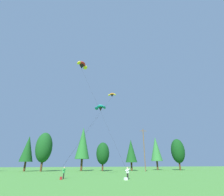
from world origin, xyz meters
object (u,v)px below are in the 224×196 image
Objects in this scene: kite_flyer_near at (64,172)px; kite_flyer_mid at (127,172)px; backpack at (61,178)px; utility_pole at (144,148)px; parafoil_kite_high_orange at (112,95)px; parafoil_kite_far_teal at (100,108)px; picnic_cooler at (126,179)px; parafoil_kite_mid_red_yellow at (82,65)px.

kite_flyer_near and kite_flyer_mid have the same top height.
utility_pole is at bearing -125.23° from backpack.
parafoil_kite_high_orange reaches higher than parafoil_kite_far_teal.
parafoil_kite_high_orange reaches higher than backpack.
picnic_cooler is at bearing -96.94° from parafoil_kite_high_orange.
parafoil_kite_high_orange is (1.78, 18.82, 19.98)m from kite_flyer_mid.
kite_flyer_mid is 0.07× the size of parafoil_kite_mid_red_yellow.
backpack reaches higher than picnic_cooler.
kite_flyer_near is at bearing -136.56° from utility_pole.
parafoil_kite_far_teal is 25.51× the size of picnic_cooler.
parafoil_kite_high_orange is 0.87× the size of parafoil_kite_mid_red_yellow.
utility_pole reaches higher than backpack.
parafoil_kite_far_teal reaches higher than utility_pole.
kite_flyer_mid is 27.51m from parafoil_kite_high_orange.
parafoil_kite_mid_red_yellow is 24.73m from backpack.
kite_flyer_near is 16.53m from parafoil_kite_far_teal.
picnic_cooler is at bearing -118.40° from utility_pole.
kite_flyer_mid is at bearing -75.03° from parafoil_kite_far_teal.
parafoil_kite_mid_red_yellow is at bearing 131.14° from kite_flyer_mid.
parafoil_kite_high_orange reaches higher than utility_pole.
parafoil_kite_mid_red_yellow reaches higher than utility_pole.
parafoil_kite_mid_red_yellow reaches higher than backpack.
backpack is (-11.40, -17.37, -20.78)m from parafoil_kite_high_orange.
utility_pole is at bearing 36.50° from parafoil_kite_mid_red_yellow.
parafoil_kite_high_orange is at bearing 61.20° from parafoil_kite_far_teal.
parafoil_kite_high_orange is (11.12, 15.92, 19.98)m from kite_flyer_near.
kite_flyer_near is 23.55m from parafoil_kite_mid_red_yellow.
utility_pole is 32.55m from backpack.
kite_flyer_mid is 1.58m from picnic_cooler.
parafoil_kite_mid_red_yellow is 1.73× the size of parafoil_kite_far_teal.
backpack is 0.77× the size of picnic_cooler.
backpack is (-9.62, 1.46, -0.80)m from kite_flyer_mid.
parafoil_kite_mid_red_yellow is at bearing 74.00° from kite_flyer_near.
parafoil_kite_far_teal is (-2.80, 10.48, 13.15)m from kite_flyer_mid.
parafoil_kite_mid_red_yellow is 44.21× the size of picnic_cooler.
parafoil_kite_high_orange is at bearing 55.06° from kite_flyer_near.
parafoil_kite_mid_red_yellow is at bearing -95.22° from backpack.
kite_flyer_mid is at bearing -17.28° from kite_flyer_near.
utility_pole is 19.06m from parafoil_kite_high_orange.
picnic_cooler is at bearing -79.54° from parafoil_kite_far_teal.
parafoil_kite_far_teal is at bearing 49.23° from kite_flyer_near.
parafoil_kite_mid_red_yellow is at bearing -143.50° from utility_pole.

